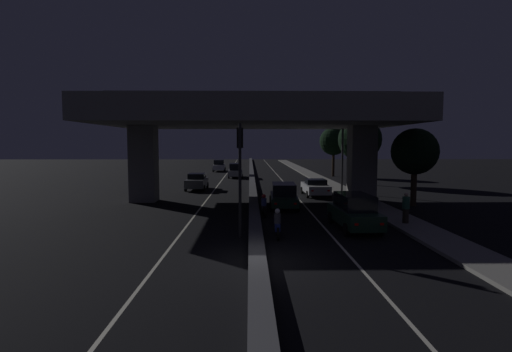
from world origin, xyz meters
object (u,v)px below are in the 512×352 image
at_px(traffic_light_left_of_median, 240,160).
at_px(street_lamp, 338,144).
at_px(car_white_third_oncoming, 219,165).
at_px(motorcycle_blue_filtering_near, 277,225).
at_px(motorcycle_black_filtering_mid, 264,207).
at_px(car_white_third, 315,187).
at_px(pedestrian_on_sidewalk, 406,208).
at_px(car_dark_green_second, 284,195).
at_px(car_silver_second_oncoming, 235,170).
at_px(car_dark_green_lead, 354,211).
at_px(car_grey_lead_oncoming, 197,181).

relative_size(traffic_light_left_of_median, street_lamp, 0.73).
bearing_deg(street_lamp, car_white_third_oncoming, 114.13).
relative_size(motorcycle_blue_filtering_near, motorcycle_black_filtering_mid, 0.97).
distance_m(street_lamp, car_white_third, 4.73).
bearing_deg(pedestrian_on_sidewalk, car_white_third_oncoming, 107.16).
bearing_deg(car_white_third, car_dark_green_second, 152.37).
xyz_separation_m(car_white_third_oncoming, motorcycle_blue_filtering_near, (6.20, -45.65, -0.36)).
relative_size(car_silver_second_oncoming, pedestrian_on_sidewalk, 2.82).
xyz_separation_m(car_white_third, car_white_third_oncoming, (-10.50, 30.41, 0.22)).
distance_m(car_white_third, car_white_third_oncoming, 32.18).
bearing_deg(motorcycle_blue_filtering_near, car_dark_green_second, -5.34).
xyz_separation_m(car_dark_green_lead, motorcycle_blue_filtering_near, (-4.10, -1.87, -0.33)).
xyz_separation_m(car_dark_green_second, pedestrian_on_sidewalk, (6.05, -6.09, 0.08)).
distance_m(traffic_light_left_of_median, street_lamp, 18.87).
xyz_separation_m(motorcycle_blue_filtering_near, pedestrian_on_sidewalk, (7.09, 2.61, 0.37)).
bearing_deg(car_dark_green_second, pedestrian_on_sidewalk, -133.02).
height_order(traffic_light_left_of_median, motorcycle_blue_filtering_near, traffic_light_left_of_median).
distance_m(street_lamp, pedestrian_on_sidewalk, 14.92).
xyz_separation_m(motorcycle_black_filtering_mid, pedestrian_on_sidewalk, (7.52, -3.06, 0.38)).
height_order(street_lamp, car_white_third, street_lamp).
xyz_separation_m(car_silver_second_oncoming, motorcycle_blue_filtering_near, (3.17, -33.69, -0.38)).
relative_size(car_white_third, car_grey_lead_oncoming, 1.09).
distance_m(car_grey_lead_oncoming, motorcycle_blue_filtering_near, 20.83).
distance_m(traffic_light_left_of_median, car_dark_green_second, 9.36).
bearing_deg(car_white_third_oncoming, pedestrian_on_sidewalk, 15.73).
relative_size(street_lamp, car_white_third_oncoming, 1.64).
xyz_separation_m(traffic_light_left_of_median, street_lamp, (8.34, 16.92, 0.78)).
relative_size(car_dark_green_lead, car_grey_lead_oncoming, 1.14).
bearing_deg(motorcycle_black_filtering_mid, traffic_light_left_of_median, 162.40).
relative_size(car_dark_green_lead, motorcycle_blue_filtering_near, 2.73).
relative_size(street_lamp, car_grey_lead_oncoming, 1.75).
distance_m(street_lamp, car_white_third_oncoming, 31.46).
xyz_separation_m(car_dark_green_lead, car_white_third_oncoming, (-10.31, 43.78, 0.02)).
distance_m(street_lamp, motorcycle_black_filtering_mid, 13.96).
bearing_deg(street_lamp, car_grey_lead_oncoming, 168.18).
bearing_deg(car_dark_green_second, motorcycle_blue_filtering_near, 175.37).
xyz_separation_m(car_dark_green_lead, car_dark_green_second, (-3.07, 6.83, -0.04)).
relative_size(car_dark_green_second, car_silver_second_oncoming, 1.04).
bearing_deg(car_silver_second_oncoming, traffic_light_left_of_median, 0.08).
bearing_deg(pedestrian_on_sidewalk, car_dark_green_lead, -166.10).
bearing_deg(pedestrian_on_sidewalk, car_white_third, 102.45).
relative_size(car_dark_green_second, motorcycle_blue_filtering_near, 2.75).
bearing_deg(pedestrian_on_sidewalk, traffic_light_left_of_median, -164.78).
bearing_deg(motorcycle_black_filtering_mid, car_dark_green_second, -29.81).
height_order(car_dark_green_lead, motorcycle_black_filtering_mid, car_dark_green_lead).
bearing_deg(car_white_third, motorcycle_blue_filtering_near, 163.14).
height_order(motorcycle_blue_filtering_near, motorcycle_black_filtering_mid, motorcycle_blue_filtering_near).
distance_m(traffic_light_left_of_median, car_silver_second_oncoming, 33.63).
bearing_deg(street_lamp, motorcycle_blue_filtering_near, -111.03).
bearing_deg(car_white_third_oncoming, car_white_third, 17.62).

